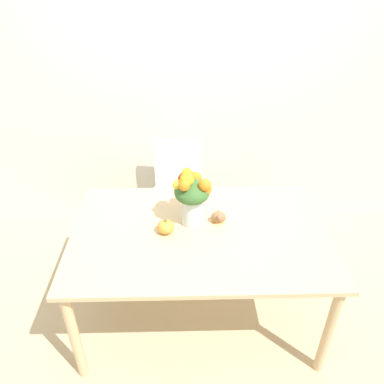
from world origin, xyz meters
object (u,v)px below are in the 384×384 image
dining_chair_near_window (178,193)px  turkey_figurine (218,215)px  pumpkin (166,227)px  flower_vase (192,196)px

dining_chair_near_window → turkey_figurine: bearing=-67.4°
turkey_figurine → dining_chair_near_window: size_ratio=0.14×
pumpkin → turkey_figurine: pumpkin is taller
pumpkin → turkey_figurine: bearing=19.4°
pumpkin → dining_chair_near_window: (0.06, 0.86, -0.32)m
flower_vase → dining_chair_near_window: size_ratio=0.43×
flower_vase → pumpkin: size_ratio=3.72×
flower_vase → pumpkin: bearing=-147.4°
flower_vase → dining_chair_near_window: flower_vase is taller
flower_vase → pumpkin: 0.25m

